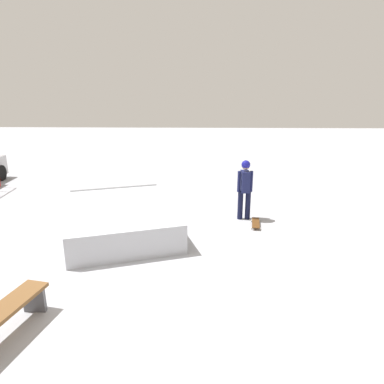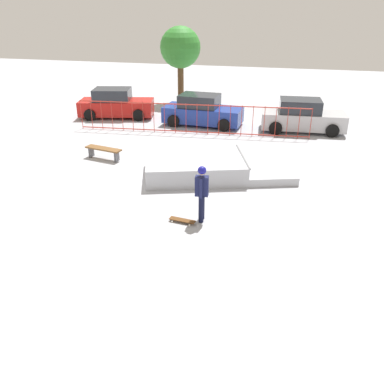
% 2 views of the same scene
% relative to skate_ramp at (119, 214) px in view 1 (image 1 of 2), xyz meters
% --- Properties ---
extents(ground_plane, '(60.00, 60.00, 0.00)m').
position_rel_skate_ramp_xyz_m(ground_plane, '(-1.92, -0.52, -0.32)').
color(ground_plane, '#A8AAB2').
extents(skate_ramp, '(5.95, 4.18, 0.74)m').
position_rel_skate_ramp_xyz_m(skate_ramp, '(0.00, 0.00, 0.00)').
color(skate_ramp, '#B0B3BB').
rests_on(skate_ramp, ground).
extents(skater, '(0.40, 0.44, 1.73)m').
position_rel_skate_ramp_xyz_m(skater, '(0.57, -3.49, 0.69)').
color(skater, black).
rests_on(skater, ground).
extents(skateboard, '(0.82, 0.34, 0.09)m').
position_rel_skate_ramp_xyz_m(skateboard, '(0.06, -3.76, -0.24)').
color(skateboard, '#593314').
rests_on(skateboard, ground).
extents(park_bench, '(1.65, 0.71, 0.48)m').
position_rel_skate_ramp_xyz_m(park_bench, '(-4.55, 0.63, 0.04)').
color(park_bench, brown).
rests_on(park_bench, ground).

